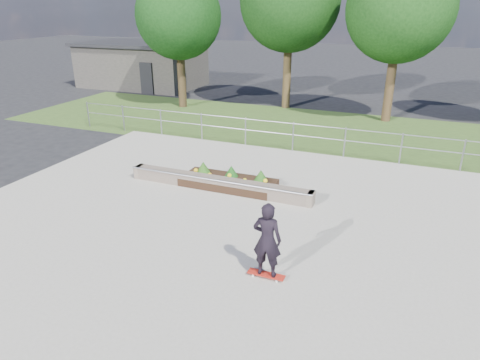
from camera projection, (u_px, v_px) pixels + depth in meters
name	position (u px, v px, depth m)	size (l,w,h in m)	color
ground	(210.00, 241.00, 10.53)	(120.00, 120.00, 0.00)	black
grass_verge	(313.00, 130.00, 19.95)	(30.00, 8.00, 0.02)	#314B1E
concrete_slab	(210.00, 240.00, 10.51)	(15.00, 15.00, 0.06)	gray
fence	(293.00, 133.00, 16.66)	(20.06, 0.06, 1.20)	#93959B
building	(142.00, 64.00, 30.26)	(8.40, 5.40, 3.00)	#32302D
tree_far_left	(179.00, 16.00, 22.62)	(4.55, 4.55, 7.15)	#2E2012
tree_mid_left	(290.00, 1.00, 22.13)	(5.25, 5.25, 8.25)	#372816
tree_mid_right	(400.00, 9.00, 19.49)	(4.90, 4.90, 7.70)	#382616
grind_ledge	(218.00, 184.00, 13.23)	(6.00, 0.44, 0.43)	brown
planter_bed	(229.00, 180.00, 13.56)	(3.00, 1.20, 0.61)	black
skateboarder	(267.00, 240.00, 8.70)	(0.80, 0.42, 1.73)	silver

